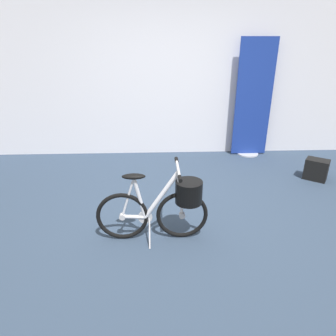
% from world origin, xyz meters
% --- Properties ---
extents(ground_plane, '(7.95, 7.95, 0.00)m').
position_xyz_m(ground_plane, '(0.00, 0.00, 0.00)').
color(ground_plane, '#2D3D51').
extents(back_wall, '(7.95, 0.10, 2.92)m').
position_xyz_m(back_wall, '(0.00, 2.30, 1.46)').
color(back_wall, silver).
rests_on(back_wall, ground_plane).
extents(floor_banner_stand, '(0.60, 0.36, 1.92)m').
position_xyz_m(floor_banner_stand, '(1.38, 2.09, 0.87)').
color(floor_banner_stand, '#B7B7BC').
rests_on(floor_banner_stand, ground_plane).
extents(folding_bike_foreground, '(1.10, 0.53, 0.78)m').
position_xyz_m(folding_bike_foreground, '(-0.16, -0.28, 0.38)').
color(folding_bike_foreground, black).
rests_on(folding_bike_foreground, ground_plane).
extents(backpack_on_floor, '(0.37, 0.35, 0.30)m').
position_xyz_m(backpack_on_floor, '(2.05, 1.02, 0.15)').
color(backpack_on_floor, black).
rests_on(backpack_on_floor, ground_plane).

